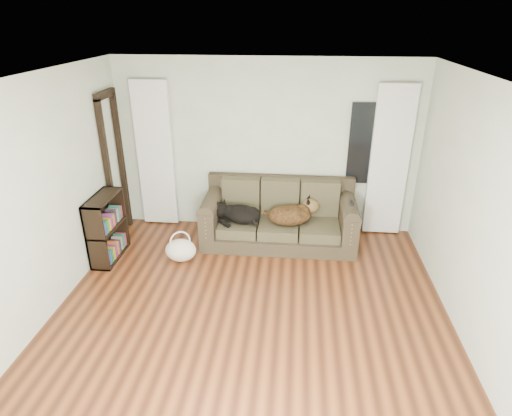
# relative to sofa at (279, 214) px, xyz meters

# --- Properties ---
(floor) EXTENTS (5.00, 5.00, 0.00)m
(floor) POSITION_rel_sofa_xyz_m (-0.23, -1.97, -0.45)
(floor) COLOR #3B1D10
(floor) RESTS_ON ground
(ceiling) EXTENTS (5.00, 5.00, 0.00)m
(ceiling) POSITION_rel_sofa_xyz_m (-0.23, -1.97, 2.15)
(ceiling) COLOR white
(ceiling) RESTS_ON ground
(wall_back) EXTENTS (4.50, 0.04, 2.60)m
(wall_back) POSITION_rel_sofa_xyz_m (-0.23, 0.53, 0.85)
(wall_back) COLOR silver
(wall_back) RESTS_ON ground
(wall_left) EXTENTS (0.04, 5.00, 2.60)m
(wall_left) POSITION_rel_sofa_xyz_m (-2.48, -1.97, 0.85)
(wall_left) COLOR silver
(wall_left) RESTS_ON ground
(wall_right) EXTENTS (0.04, 5.00, 2.60)m
(wall_right) POSITION_rel_sofa_xyz_m (2.02, -1.97, 0.85)
(wall_right) COLOR silver
(wall_right) RESTS_ON ground
(curtain_left) EXTENTS (0.55, 0.08, 2.25)m
(curtain_left) POSITION_rel_sofa_xyz_m (-1.93, 0.45, 0.70)
(curtain_left) COLOR white
(curtain_left) RESTS_ON ground
(curtain_right) EXTENTS (0.55, 0.08, 2.25)m
(curtain_right) POSITION_rel_sofa_xyz_m (1.57, 0.45, 0.70)
(curtain_right) COLOR white
(curtain_right) RESTS_ON ground
(window_pane) EXTENTS (0.50, 0.03, 1.20)m
(window_pane) POSITION_rel_sofa_xyz_m (1.22, 0.50, 0.95)
(window_pane) COLOR black
(window_pane) RESTS_ON wall_back
(door_casing) EXTENTS (0.07, 0.60, 2.10)m
(door_casing) POSITION_rel_sofa_xyz_m (-2.43, 0.08, 0.60)
(door_casing) COLOR black
(door_casing) RESTS_ON ground
(sofa) EXTENTS (2.22, 0.96, 0.91)m
(sofa) POSITION_rel_sofa_xyz_m (0.00, 0.00, 0.00)
(sofa) COLOR #2E2B1D
(sofa) RESTS_ON floor
(dog_black_lab) EXTENTS (0.70, 0.60, 0.25)m
(dog_black_lab) POSITION_rel_sofa_xyz_m (-0.58, -0.09, 0.03)
(dog_black_lab) COLOR black
(dog_black_lab) RESTS_ON sofa
(dog_shepherd) EXTENTS (0.74, 0.59, 0.29)m
(dog_shepherd) POSITION_rel_sofa_xyz_m (0.19, -0.05, 0.04)
(dog_shepherd) COLOR black
(dog_shepherd) RESTS_ON sofa
(tv_remote) EXTENTS (0.06, 0.18, 0.02)m
(tv_remote) POSITION_rel_sofa_xyz_m (1.01, -0.12, 0.28)
(tv_remote) COLOR black
(tv_remote) RESTS_ON sofa
(tote_bag) EXTENTS (0.49, 0.41, 0.31)m
(tote_bag) POSITION_rel_sofa_xyz_m (-1.32, -0.67, -0.29)
(tote_bag) COLOR silver
(tote_bag) RESTS_ON floor
(bookshelf) EXTENTS (0.28, 0.74, 0.92)m
(bookshelf) POSITION_rel_sofa_xyz_m (-2.32, -0.68, 0.05)
(bookshelf) COLOR black
(bookshelf) RESTS_ON floor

